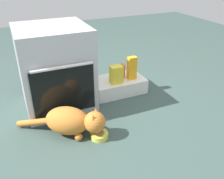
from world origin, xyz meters
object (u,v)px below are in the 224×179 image
at_px(juice_carton, 132,68).
at_px(snack_bag, 116,75).
at_px(oven, 55,68).
at_px(cat, 73,121).
at_px(pantry_cabinet, 118,85).
at_px(food_bowl, 99,135).
at_px(sauce_jar, 121,71).

distance_m(juice_carton, snack_bag, 0.19).
relative_size(oven, cat, 1.17).
xyz_separation_m(cat, juice_carton, (0.77, 0.46, 0.14)).
relative_size(oven, pantry_cabinet, 1.38).
bearing_deg(oven, food_bowl, -74.92).
relative_size(cat, sauce_jar, 4.63).
height_order(juice_carton, snack_bag, juice_carton).
bearing_deg(food_bowl, pantry_cabinet, 54.27).
xyz_separation_m(cat, snack_bag, (0.58, 0.44, 0.11)).
xyz_separation_m(juice_carton, snack_bag, (-0.19, -0.02, -0.03)).
height_order(cat, juice_carton, juice_carton).
distance_m(oven, sauce_jar, 0.70).
relative_size(pantry_cabinet, juice_carton, 2.29).
bearing_deg(pantry_cabinet, snack_bag, -125.18).
relative_size(sauce_jar, snack_bag, 0.78).
bearing_deg(cat, pantry_cabinet, 74.22).
bearing_deg(food_bowl, sauce_jar, 52.44).
height_order(oven, sauce_jar, oven).
height_order(food_bowl, snack_bag, snack_bag).
xyz_separation_m(sauce_jar, snack_bag, (-0.11, -0.10, 0.02)).
height_order(food_bowl, cat, cat).
bearing_deg(snack_bag, cat, -143.00).
distance_m(pantry_cabinet, food_bowl, 0.79).
xyz_separation_m(cat, sauce_jar, (0.69, 0.54, 0.09)).
bearing_deg(juice_carton, oven, 175.82).
distance_m(pantry_cabinet, cat, 0.82).
xyz_separation_m(pantry_cabinet, cat, (-0.63, -0.51, 0.05)).
bearing_deg(juice_carton, pantry_cabinet, 157.20).
height_order(pantry_cabinet, food_bowl, pantry_cabinet).
relative_size(oven, juice_carton, 3.16).
xyz_separation_m(pantry_cabinet, food_bowl, (-0.46, -0.64, -0.05)).
height_order(oven, snack_bag, oven).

